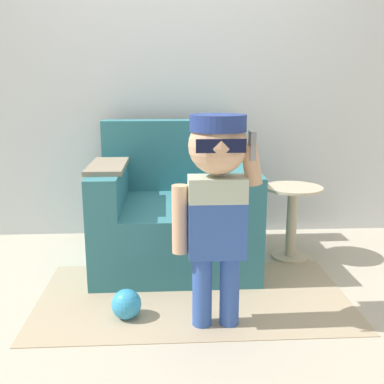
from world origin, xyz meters
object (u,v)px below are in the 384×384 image
(toy_ball, at_px, (126,304))
(armchair, at_px, (174,212))
(side_table, at_px, (292,215))
(person_child, at_px, (217,190))

(toy_ball, bearing_deg, armchair, 72.57)
(armchair, xyz_separation_m, side_table, (0.81, -0.06, -0.02))
(armchair, relative_size, person_child, 1.00)
(person_child, xyz_separation_m, toy_ball, (-0.45, 0.09, -0.62))
(person_child, height_order, toy_ball, person_child)
(person_child, bearing_deg, armchair, 101.34)
(person_child, bearing_deg, side_table, 54.45)
(person_child, relative_size, side_table, 2.05)
(armchair, xyz_separation_m, toy_ball, (-0.26, -0.84, -0.25))
(armchair, distance_m, toy_ball, 0.91)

